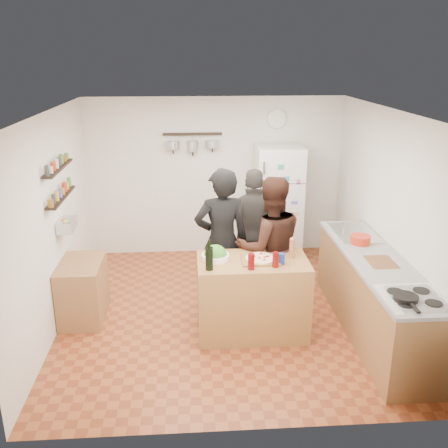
{
  "coord_description": "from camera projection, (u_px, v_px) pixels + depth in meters",
  "views": [
    {
      "loc": [
        -0.39,
        -5.61,
        3.12
      ],
      "look_at": [
        0.0,
        0.1,
        1.15
      ],
      "focal_mm": 40.0,
      "sensor_mm": 36.0,
      "label": 1
    }
  ],
  "objects": [
    {
      "name": "room_shell",
      "position": [
        222.0,
        209.0,
        6.29
      ],
      "size": [
        4.2,
        4.2,
        4.2
      ],
      "color": "brown",
      "rests_on": "ground"
    },
    {
      "name": "prep_island",
      "position": [
        252.0,
        296.0,
        5.75
      ],
      "size": [
        1.25,
        0.72,
        0.91
      ],
      "primitive_type": "cube",
      "color": "#A5733C",
      "rests_on": "floor"
    },
    {
      "name": "pizza_board",
      "position": [
        260.0,
        260.0,
        5.59
      ],
      "size": [
        0.42,
        0.34,
        0.02
      ],
      "primitive_type": "cube",
      "color": "brown",
      "rests_on": "prep_island"
    },
    {
      "name": "pizza",
      "position": [
        260.0,
        258.0,
        5.58
      ],
      "size": [
        0.34,
        0.34,
        0.02
      ],
      "primitive_type": "cylinder",
      "color": "beige",
      "rests_on": "pizza_board"
    },
    {
      "name": "salad_bowl",
      "position": [
        215.0,
        257.0,
        5.62
      ],
      "size": [
        0.31,
        0.31,
        0.06
      ],
      "primitive_type": "cylinder",
      "color": "white",
      "rests_on": "prep_island"
    },
    {
      "name": "wine_bottle",
      "position": [
        209.0,
        259.0,
        5.33
      ],
      "size": [
        0.08,
        0.08,
        0.25
      ],
      "primitive_type": "cylinder",
      "color": "black",
      "rests_on": "prep_island"
    },
    {
      "name": "wine_glass_near",
      "position": [
        251.0,
        262.0,
        5.35
      ],
      "size": [
        0.07,
        0.07,
        0.18
      ],
      "primitive_type": "cylinder",
      "color": "#590709",
      "rests_on": "prep_island"
    },
    {
      "name": "wine_glass_far",
      "position": [
        276.0,
        260.0,
        5.4
      ],
      "size": [
        0.07,
        0.07,
        0.17
      ],
      "primitive_type": "cylinder",
      "color": "#630908",
      "rests_on": "prep_island"
    },
    {
      "name": "pepper_mill",
      "position": [
        292.0,
        249.0,
        5.65
      ],
      "size": [
        0.06,
        0.06,
        0.19
      ],
      "primitive_type": "cylinder",
      "color": "#9C5F41",
      "rests_on": "prep_island"
    },
    {
      "name": "salt_canister",
      "position": [
        281.0,
        259.0,
        5.49
      ],
      "size": [
        0.08,
        0.08,
        0.12
      ],
      "primitive_type": "cylinder",
      "color": "navy",
      "rests_on": "prep_island"
    },
    {
      "name": "person_left",
      "position": [
        222.0,
        241.0,
        6.13
      ],
      "size": [
        0.72,
        0.52,
        1.85
      ],
      "primitive_type": "imported",
      "rotation": [
        0.0,
        0.0,
        3.27
      ],
      "color": "black",
      "rests_on": "floor"
    },
    {
      "name": "person_center",
      "position": [
        270.0,
        247.0,
        6.04
      ],
      "size": [
        0.93,
        0.77,
        1.77
      ],
      "primitive_type": "imported",
      "rotation": [
        0.0,
        0.0,
        3.26
      ],
      "color": "black",
      "rests_on": "floor"
    },
    {
      "name": "person_back",
      "position": [
        255.0,
        232.0,
        6.64
      ],
      "size": [
        1.05,
        0.54,
        1.72
      ],
      "primitive_type": "imported",
      "rotation": [
        0.0,
        0.0,
        3.02
      ],
      "color": "#302D2B",
      "rests_on": "floor"
    },
    {
      "name": "counter_run",
      "position": [
        374.0,
        296.0,
        5.78
      ],
      "size": [
        0.63,
        2.63,
        0.9
      ],
      "primitive_type": "cube",
      "color": "#9E7042",
      "rests_on": "floor"
    },
    {
      "name": "stove_top",
      "position": [
        414.0,
        299.0,
        4.73
      ],
      "size": [
        0.6,
        0.62,
        0.02
      ],
      "primitive_type": "cube",
      "color": "white",
      "rests_on": "counter_run"
    },
    {
      "name": "skillet",
      "position": [
        406.0,
        298.0,
        4.68
      ],
      "size": [
        0.23,
        0.23,
        0.04
      ],
      "primitive_type": "cylinder",
      "color": "black",
      "rests_on": "stove_top"
    },
    {
      "name": "sink",
      "position": [
        354.0,
        233.0,
        6.43
      ],
      "size": [
        0.5,
        0.8,
        0.03
      ],
      "primitive_type": "cube",
      "color": "silver",
      "rests_on": "counter_run"
    },
    {
      "name": "cutting_board",
      "position": [
        381.0,
        263.0,
        5.54
      ],
      "size": [
        0.3,
        0.4,
        0.02
      ],
      "primitive_type": "cube",
      "color": "brown",
      "rests_on": "counter_run"
    },
    {
      "name": "red_bowl",
      "position": [
        360.0,
        240.0,
        6.05
      ],
      "size": [
        0.24,
        0.24,
        0.1
      ],
      "primitive_type": "cylinder",
      "color": "red",
      "rests_on": "counter_run"
    },
    {
      "name": "fridge",
      "position": [
        278.0,
        203.0,
        7.75
      ],
      "size": [
        0.7,
        0.68,
        1.8
      ],
      "primitive_type": "cube",
      "color": "white",
      "rests_on": "floor"
    },
    {
      "name": "wall_clock",
      "position": [
        277.0,
        119.0,
        7.66
      ],
      "size": [
        0.3,
        0.03,
        0.3
      ],
      "primitive_type": "cylinder",
      "rotation": [
        1.57,
        0.0,
        0.0
      ],
      "color": "silver",
      "rests_on": "back_wall"
    },
    {
      "name": "spice_shelf_lower",
      "position": [
        61.0,
        197.0,
        5.91
      ],
      "size": [
        0.12,
        1.0,
        0.02
      ],
      "primitive_type": "cube",
      "color": "black",
      "rests_on": "left_wall"
    },
    {
      "name": "spice_shelf_upper",
      "position": [
        58.0,
        168.0,
        5.79
      ],
      "size": [
        0.12,
        1.0,
        0.02
      ],
      "primitive_type": "cube",
      "color": "black",
      "rests_on": "left_wall"
    },
    {
      "name": "produce_basket",
      "position": [
        67.0,
        225.0,
        6.02
      ],
      "size": [
        0.18,
        0.35,
        0.14
      ],
      "primitive_type": "cube",
      "color": "silver",
      "rests_on": "left_wall"
    },
    {
      "name": "side_table",
      "position": [
        83.0,
        290.0,
        6.1
      ],
      "size": [
        0.5,
        0.8,
        0.73
      ],
      "primitive_type": "cube",
      "color": "#A06843",
      "rests_on": "floor"
    },
    {
      "name": "pot_rack",
      "position": [
        192.0,
        134.0,
        7.56
      ],
      "size": [
        0.9,
        0.04,
        0.04
      ],
      "primitive_type": "cube",
      "color": "black",
      "rests_on": "back_wall"
    }
  ]
}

